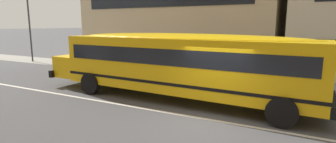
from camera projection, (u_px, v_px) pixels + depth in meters
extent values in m
plane|color=#4C4C4F|center=(211.00, 120.00, 9.34)|extent=(400.00, 400.00, 0.00)
cube|color=gray|center=(251.00, 80.00, 15.95)|extent=(120.00, 3.00, 0.01)
cube|color=silver|center=(211.00, 120.00, 9.34)|extent=(110.00, 0.16, 0.01)
cube|color=yellow|center=(182.00, 64.00, 11.54)|extent=(11.29, 2.97, 2.24)
cube|color=yellow|center=(79.00, 65.00, 14.77)|extent=(1.71, 2.20, 1.12)
cube|color=black|center=(69.00, 71.00, 15.24)|extent=(0.30, 2.55, 0.37)
cube|color=black|center=(333.00, 103.00, 8.92)|extent=(0.30, 2.55, 0.37)
cube|color=black|center=(182.00, 54.00, 11.47)|extent=(10.62, 2.98, 0.65)
cube|color=black|center=(182.00, 79.00, 11.65)|extent=(11.31, 3.00, 0.12)
ellipsoid|color=yellow|center=(182.00, 38.00, 11.34)|extent=(10.83, 2.75, 0.37)
cylinder|color=red|center=(136.00, 58.00, 14.55)|extent=(0.46, 0.46, 0.03)
cylinder|color=black|center=(90.00, 84.00, 12.73)|extent=(1.03, 0.32, 1.02)
cylinder|color=black|center=(124.00, 75.00, 14.90)|extent=(1.03, 0.32, 1.02)
cylinder|color=black|center=(282.00, 113.00, 8.57)|extent=(1.03, 0.32, 1.02)
cylinder|color=black|center=(290.00, 95.00, 10.74)|extent=(1.03, 0.32, 1.02)
cylinder|color=#38383D|center=(30.00, 25.00, 23.48)|extent=(0.14, 0.14, 6.50)
cube|color=black|center=(161.00, 43.00, 20.12)|extent=(13.49, 0.04, 1.10)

